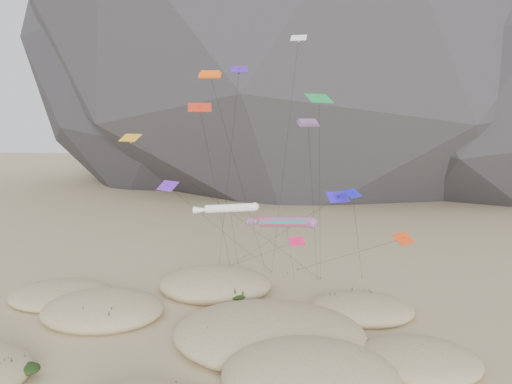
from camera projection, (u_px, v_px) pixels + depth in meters
ground at (213, 359)px, 41.78m from camera, size 500.00×500.00×0.00m
dunes at (209, 331)px, 45.68m from camera, size 47.92×36.55×4.09m
dune_grass at (195, 334)px, 44.83m from camera, size 42.68×27.31×1.58m
kite_stakes at (270, 272)px, 65.40m from camera, size 23.93×4.74×0.30m
rainbow_tube_kite at (284, 222)px, 47.86m from camera, size 7.18×16.46×11.02m
white_tube_kite at (227, 208)px, 49.43m from camera, size 6.63×14.00×11.88m
orange_parafoil at (211, 78)px, 51.56m from camera, size 5.24×13.62×25.00m
multi_parafoil at (308, 125)px, 50.84m from camera, size 2.38×10.17×20.05m
delta_kites at (265, 155)px, 49.55m from camera, size 30.57×21.81×29.03m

